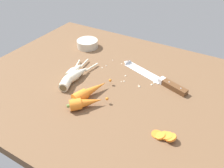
# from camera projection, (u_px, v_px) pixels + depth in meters

# --- Properties ---
(ground_plane) EXTENTS (1.20, 0.90, 0.04)m
(ground_plane) POSITION_uv_depth(u_px,v_px,m) (114.00, 88.00, 0.95)
(ground_plane) COLOR brown
(chefs_knife) EXTENTS (0.34, 0.14, 0.04)m
(chefs_knife) POSITION_uv_depth(u_px,v_px,m) (151.00, 75.00, 0.98)
(chefs_knife) COLOR silver
(chefs_knife) RESTS_ON ground_plane
(whole_carrot) EXTENTS (0.09, 0.19, 0.04)m
(whole_carrot) POSITION_uv_depth(u_px,v_px,m) (89.00, 91.00, 0.87)
(whole_carrot) COLOR orange
(whole_carrot) RESTS_ON ground_plane
(whole_carrot_second) EXTENTS (0.12, 0.12, 0.04)m
(whole_carrot_second) POSITION_uv_depth(u_px,v_px,m) (85.00, 103.00, 0.82)
(whole_carrot_second) COLOR orange
(whole_carrot_second) RESTS_ON ground_plane
(parsnip_front) EXTENTS (0.10, 0.23, 0.04)m
(parsnip_front) POSITION_uv_depth(u_px,v_px,m) (69.00, 77.00, 0.95)
(parsnip_front) COLOR silver
(parsnip_front) RESTS_ON ground_plane
(parsnip_mid_left) EXTENTS (0.06, 0.18, 0.04)m
(parsnip_mid_left) POSITION_uv_depth(u_px,v_px,m) (78.00, 73.00, 0.97)
(parsnip_mid_left) COLOR silver
(parsnip_mid_left) RESTS_ON ground_plane
(parsnip_mid_right) EXTENTS (0.05, 0.17, 0.04)m
(parsnip_mid_right) POSITION_uv_depth(u_px,v_px,m) (76.00, 70.00, 0.99)
(parsnip_mid_right) COLOR silver
(parsnip_mid_right) RESTS_ON ground_plane
(carrot_slice_stack) EXTENTS (0.08, 0.04, 0.03)m
(carrot_slice_stack) POSITION_uv_depth(u_px,v_px,m) (164.00, 136.00, 0.71)
(carrot_slice_stack) COLOR orange
(carrot_slice_stack) RESTS_ON ground_plane
(prep_bowl) EXTENTS (0.11, 0.11, 0.04)m
(prep_bowl) POSITION_uv_depth(u_px,v_px,m) (87.00, 43.00, 1.19)
(prep_bowl) COLOR beige
(prep_bowl) RESTS_ON ground_plane
(mince_crumbs) EXTENTS (0.26, 0.14, 0.01)m
(mince_crumbs) POSITION_uv_depth(u_px,v_px,m) (134.00, 78.00, 0.97)
(mince_crumbs) COLOR silver
(mince_crumbs) RESTS_ON ground_plane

